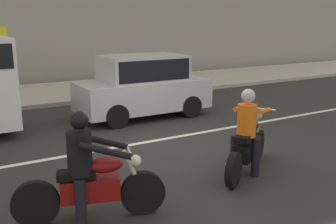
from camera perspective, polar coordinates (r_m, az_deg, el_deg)
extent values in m
plane|color=#282828|center=(8.42, 1.26, -5.79)|extent=(80.00, 80.00, 0.00)
cube|color=#A8A399|center=(15.58, -14.47, 2.94)|extent=(40.00, 4.40, 0.14)
cube|color=silver|center=(9.17, -1.65, -4.17)|extent=(18.00, 0.14, 0.01)
cylinder|color=black|center=(8.08, 13.05, -4.69)|extent=(0.58, 0.42, 0.61)
cylinder|color=black|center=(6.69, 9.65, -8.37)|extent=(0.58, 0.42, 0.61)
cylinder|color=silver|center=(7.86, 12.97, -2.20)|extent=(0.36, 0.25, 0.84)
cube|color=black|center=(7.33, 11.57, -5.33)|extent=(0.87, 0.69, 0.32)
ellipsoid|color=black|center=(7.43, 12.17, -2.07)|extent=(0.53, 0.46, 0.22)
cube|color=black|center=(7.08, 11.26, -3.61)|extent=(0.57, 0.48, 0.10)
cylinder|color=silver|center=(7.71, 13.01, 0.51)|extent=(0.40, 0.62, 0.04)
sphere|color=silver|center=(7.82, 13.11, -0.38)|extent=(0.17, 0.17, 0.17)
cylinder|color=silver|center=(7.14, 9.60, -6.77)|extent=(0.63, 0.43, 0.07)
cylinder|color=black|center=(7.19, 12.76, -6.56)|extent=(0.21, 0.21, 0.70)
cylinder|color=black|center=(7.29, 9.71, -6.14)|extent=(0.21, 0.21, 0.70)
cylinder|color=orange|center=(7.06, 11.51, -1.22)|extent=(0.47, 0.47, 0.58)
cylinder|color=orange|center=(7.31, 13.98, 0.17)|extent=(0.66, 0.46, 0.19)
cylinder|color=orange|center=(7.42, 10.69, 0.52)|extent=(0.66, 0.46, 0.19)
sphere|color=tan|center=(6.99, 11.71, 2.09)|extent=(0.20, 0.20, 0.20)
sphere|color=#B7B7BC|center=(6.99, 11.72, 2.34)|extent=(0.25, 0.25, 0.25)
cylinder|color=black|center=(5.73, -3.73, -11.79)|extent=(0.66, 0.31, 0.65)
cylinder|color=black|center=(5.70, -18.89, -12.66)|extent=(0.66, 0.31, 0.65)
cylinder|color=silver|center=(5.59, -5.01, -8.91)|extent=(0.33, 0.15, 0.71)
cube|color=maroon|center=(5.61, -11.34, -11.04)|extent=(0.86, 0.51, 0.32)
ellipsoid|color=maroon|center=(5.49, -9.19, -7.72)|extent=(0.53, 0.37, 0.22)
cube|color=black|center=(5.52, -13.34, -8.92)|extent=(0.57, 0.38, 0.10)
cylinder|color=silver|center=(5.46, -5.70, -5.83)|extent=(0.24, 0.68, 0.04)
sphere|color=silver|center=(5.52, -4.84, -7.14)|extent=(0.17, 0.17, 0.17)
cylinder|color=silver|center=(5.81, -14.37, -11.64)|extent=(0.69, 0.27, 0.07)
cylinder|color=black|center=(5.48, -12.69, -13.16)|extent=(0.19, 0.19, 0.68)
cylinder|color=black|center=(5.84, -12.77, -11.44)|extent=(0.19, 0.19, 0.68)
cylinder|color=black|center=(5.41, -12.88, -5.91)|extent=(0.43, 0.43, 0.61)
cylinder|color=black|center=(5.19, -9.12, -5.71)|extent=(0.70, 0.29, 0.30)
cylinder|color=black|center=(5.61, -9.48, -4.28)|extent=(0.70, 0.29, 0.30)
sphere|color=tan|center=(5.29, -12.90, -1.56)|extent=(0.20, 0.20, 0.20)
sphere|color=black|center=(5.28, -12.91, -1.24)|extent=(0.25, 0.25, 0.25)
cube|color=#B2B5BA|center=(11.30, -3.73, 2.58)|extent=(3.76, 1.70, 0.84)
cube|color=#B2B5BA|center=(11.18, -3.79, 6.51)|extent=(2.33, 1.56, 0.72)
cube|color=black|center=(11.18, -3.79, 6.51)|extent=(2.15, 1.59, 0.58)
cylinder|color=black|center=(11.92, 1.30, 1.51)|extent=(0.64, 1.76, 0.64)
cylinder|color=black|center=(10.90, -9.17, 0.22)|extent=(0.64, 1.76, 0.64)
cylinder|color=gray|center=(15.49, -23.12, 7.09)|extent=(0.08, 0.08, 2.45)
cube|color=yellow|center=(15.40, -23.43, 10.69)|extent=(0.44, 0.03, 0.44)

